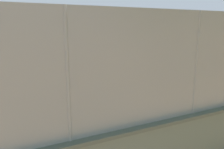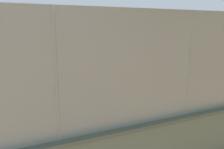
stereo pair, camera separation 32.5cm
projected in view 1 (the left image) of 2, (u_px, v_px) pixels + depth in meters
ground_plane at (105, 72)px, 16.89m from camera, size 260.00×260.00×0.00m
player_crossing_court at (42, 62)px, 15.50m from camera, size 0.78×1.04×1.69m
player_at_service_line at (119, 69)px, 12.92m from camera, size 1.10×0.76×1.68m
sports_ball at (62, 62)px, 15.35m from camera, size 0.14×0.14×0.14m
spare_ball_by_wall at (171, 128)px, 7.51m from camera, size 0.10×0.10×0.10m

